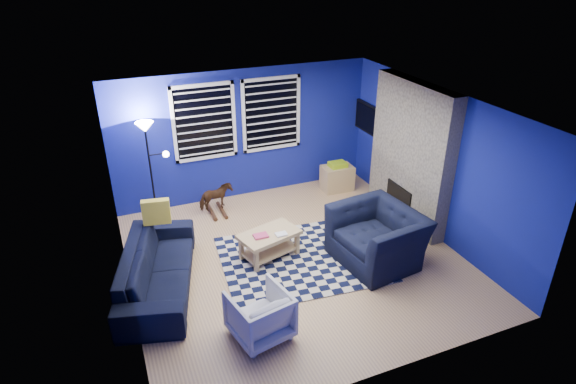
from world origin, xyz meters
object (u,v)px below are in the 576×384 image
object	(u,v)px
floor_lamp	(148,141)
coffee_table	(269,240)
tv	(370,119)
armchair_big	(377,237)
sofa	(158,268)
rocking_horse	(216,197)
armchair_bent	(260,315)
cabinet	(337,178)

from	to	relation	value
floor_lamp	coffee_table	bearing A→B (deg)	-54.09
tv	armchair_big	world-z (taller)	tv
sofa	armchair_big	distance (m)	3.32
tv	rocking_horse	size ratio (longest dim) A/B	1.65
armchair_big	rocking_horse	xyz separation A→B (m)	(-1.93, 2.43, -0.10)
coffee_table	floor_lamp	xyz separation A→B (m)	(-1.44, 1.99, 1.17)
armchair_bent	floor_lamp	size ratio (longest dim) A/B	0.39
armchair_bent	floor_lamp	world-z (taller)	floor_lamp
tv	floor_lamp	bearing A→B (deg)	177.17
armchair_big	floor_lamp	distance (m)	4.15
rocking_horse	coffee_table	size ratio (longest dim) A/B	0.58
rocking_horse	floor_lamp	bearing A→B (deg)	63.20
tv	sofa	bearing A→B (deg)	-157.27
armchair_big	coffee_table	world-z (taller)	armchair_big
sofa	coffee_table	distance (m)	1.75
tv	coffee_table	distance (m)	3.49
tv	cabinet	xyz separation A→B (m)	(-0.68, -0.03, -1.13)
sofa	rocking_horse	xyz separation A→B (m)	(1.34, 1.84, -0.01)
rocking_horse	coffee_table	bearing A→B (deg)	-178.95
armchair_bent	coffee_table	size ratio (longest dim) A/B	0.68
armchair_bent	cabinet	world-z (taller)	armchair_bent
armchair_bent	cabinet	size ratio (longest dim) A/B	1.14
armchair_bent	tv	bearing A→B (deg)	-148.09
floor_lamp	sofa	bearing A→B (deg)	-98.07
rocking_horse	floor_lamp	size ratio (longest dim) A/B	0.33
tv	sofa	distance (m)	5.04
cabinet	coffee_table	bearing A→B (deg)	-138.44
cabinet	floor_lamp	world-z (taller)	floor_lamp
sofa	floor_lamp	world-z (taller)	floor_lamp
tv	armchair_big	distance (m)	2.96
tv	armchair_big	bearing A→B (deg)	-117.17
sofa	cabinet	xyz separation A→B (m)	(3.86, 1.87, -0.07)
armchair_bent	floor_lamp	distance (m)	3.83
coffee_table	floor_lamp	size ratio (longest dim) A/B	0.57
armchair_bent	floor_lamp	bearing A→B (deg)	-90.33
armchair_big	floor_lamp	size ratio (longest dim) A/B	0.72
armchair_bent	cabinet	bearing A→B (deg)	-142.22
sofa	floor_lamp	size ratio (longest dim) A/B	1.26
tv	armchair_bent	world-z (taller)	tv
cabinet	floor_lamp	distance (m)	3.78
tv	armchair_big	xyz separation A→B (m)	(-1.28, -2.49, -0.98)
rocking_horse	floor_lamp	world-z (taller)	floor_lamp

